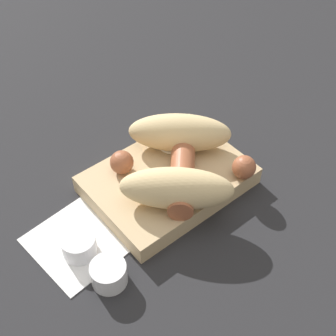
% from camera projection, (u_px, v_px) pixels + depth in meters
% --- Properties ---
extents(ground_plane, '(3.00, 3.00, 0.00)m').
position_uv_depth(ground_plane, '(168.00, 187.00, 0.65)').
color(ground_plane, '#232326').
extents(food_tray, '(0.21, 0.15, 0.03)m').
position_uv_depth(food_tray, '(168.00, 180.00, 0.64)').
color(food_tray, tan).
rests_on(food_tray, ground_plane).
extents(bread_roll, '(0.21, 0.21, 0.06)m').
position_uv_depth(bread_roll, '(178.00, 159.00, 0.61)').
color(bread_roll, '#DBBC84').
rests_on(bread_roll, food_tray).
extents(sausage, '(0.15, 0.14, 0.03)m').
position_uv_depth(sausage, '(183.00, 165.00, 0.62)').
color(sausage, '#9E5638').
rests_on(sausage, food_tray).
extents(pickled_veggies, '(0.07, 0.07, 0.00)m').
position_uv_depth(pickled_veggies, '(171.00, 136.00, 0.68)').
color(pickled_veggies, orange).
rests_on(pickled_veggies, food_tray).
extents(napkin, '(0.12, 0.12, 0.00)m').
position_uv_depth(napkin, '(82.00, 242.00, 0.59)').
color(napkin, white).
rests_on(napkin, ground_plane).
extents(condiment_cup_near, '(0.04, 0.04, 0.03)m').
position_uv_depth(condiment_cup_near, '(79.00, 246.00, 0.57)').
color(condiment_cup_near, white).
rests_on(condiment_cup_near, ground_plane).
extents(condiment_cup_far, '(0.04, 0.04, 0.03)m').
position_uv_depth(condiment_cup_far, '(109.00, 275.00, 0.54)').
color(condiment_cup_far, white).
rests_on(condiment_cup_far, ground_plane).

